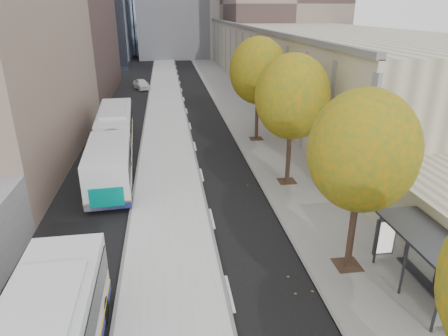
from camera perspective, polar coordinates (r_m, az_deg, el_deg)
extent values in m
cube|color=#BEBEBE|center=(36.85, -8.24, 5.53)|extent=(4.25, 150.00, 0.15)
cube|color=gray|center=(37.68, 4.08, 6.01)|extent=(4.75, 150.00, 0.08)
cube|color=gray|center=(67.49, 8.69, 16.27)|extent=(18.00, 92.00, 8.00)
cube|color=#383A3F|center=(16.55, 27.06, -8.66)|extent=(1.90, 4.40, 0.10)
cylinder|color=#383A3F|center=(15.54, 28.21, -16.66)|extent=(0.10, 0.10, 2.40)
cube|color=silver|center=(17.55, 28.34, -11.82)|extent=(0.04, 4.00, 2.10)
cylinder|color=black|center=(17.50, 17.76, -8.72)|extent=(0.28, 0.28, 3.24)
sphere|color=#365F1E|center=(16.06, 19.21, 2.34)|extent=(4.20, 4.20, 4.20)
cylinder|color=black|center=(25.05, 9.18, 1.66)|extent=(0.28, 0.28, 3.38)
sphere|color=#365F1E|center=(24.04, 9.72, 9.99)|extent=(4.40, 4.40, 4.40)
cylinder|color=black|center=(33.33, 4.71, 7.08)|extent=(0.28, 0.28, 3.51)
sphere|color=#365F1E|center=(32.56, 4.92, 13.66)|extent=(4.60, 4.60, 4.60)
cube|color=silver|center=(29.61, -15.48, 3.58)|extent=(3.50, 17.03, 2.82)
cube|color=black|center=(29.46, -15.58, 4.53)|extent=(3.51, 16.36, 0.98)
cube|color=#007367|center=(21.96, -17.78, -4.08)|extent=(1.79, 0.17, 1.09)
imported|color=white|center=(56.61, -11.68, 11.64)|extent=(2.78, 4.31, 1.37)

